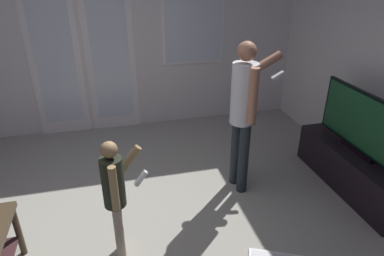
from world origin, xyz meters
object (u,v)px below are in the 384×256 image
at_px(person_adult, 244,106).
at_px(tv_stand, 354,170).
at_px(flat_screen_tv, 365,125).
at_px(person_child, 115,192).

bearing_deg(person_adult, tv_stand, -15.16).
height_order(tv_stand, flat_screen_tv, flat_screen_tv).
bearing_deg(tv_stand, flat_screen_tv, 114.62).
bearing_deg(person_child, tv_stand, 8.37).
height_order(person_adult, person_child, person_adult).
height_order(flat_screen_tv, person_adult, person_adult).
bearing_deg(person_adult, person_child, -152.33).
height_order(tv_stand, person_child, person_child).
bearing_deg(tv_stand, person_child, -171.63).
relative_size(person_adult, person_child, 1.47).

